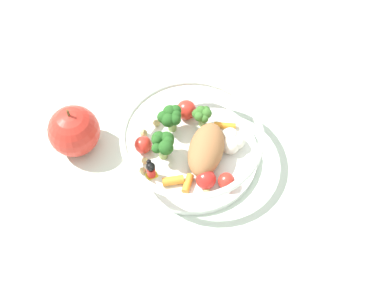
# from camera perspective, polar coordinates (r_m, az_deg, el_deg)

# --- Properties ---
(ground_plane) EXTENTS (2.40, 2.40, 0.00)m
(ground_plane) POSITION_cam_1_polar(r_m,az_deg,el_deg) (0.82, 0.24, -1.04)
(ground_plane) COLOR silver
(food_container) EXTENTS (0.21, 0.21, 0.06)m
(food_container) POSITION_cam_1_polar(r_m,az_deg,el_deg) (0.79, 0.17, -0.07)
(food_container) COLOR white
(food_container) RESTS_ON ground_plane
(loose_apple) EXTENTS (0.08, 0.08, 0.09)m
(loose_apple) POSITION_cam_1_polar(r_m,az_deg,el_deg) (0.82, -12.27, 1.35)
(loose_apple) COLOR red
(loose_apple) RESTS_ON ground_plane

